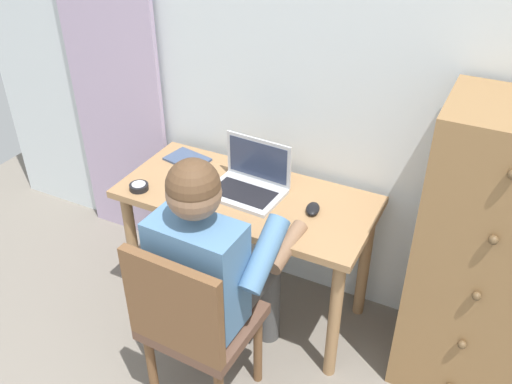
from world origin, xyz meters
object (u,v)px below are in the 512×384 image
(dresser, at_px, (485,259))
(person_seated, at_px, (216,261))
(desk, at_px, (247,214))
(laptop, at_px, (250,181))
(desk_clock, at_px, (139,187))
(notebook_pad, at_px, (187,159))
(chair, at_px, (193,322))
(computer_mouse, at_px, (313,209))

(dresser, distance_m, person_seated, 1.10)
(desk, relative_size, laptop, 3.40)
(person_seated, bearing_deg, desk_clock, 155.71)
(laptop, bearing_deg, notebook_pad, 165.23)
(person_seated, relative_size, laptop, 3.40)
(chair, bearing_deg, laptop, 97.32)
(person_seated, xyz_separation_m, notebook_pad, (-0.51, 0.59, 0.04))
(laptop, bearing_deg, computer_mouse, -4.65)
(dresser, height_order, notebook_pad, dresser)
(computer_mouse, bearing_deg, desk, 167.34)
(dresser, xyz_separation_m, notebook_pad, (-1.48, 0.08, 0.05))
(desk_clock, bearing_deg, person_seated, -24.29)
(desk, distance_m, notebook_pad, 0.46)
(laptop, distance_m, computer_mouse, 0.33)
(desk, bearing_deg, notebook_pad, 161.10)
(chair, xyz_separation_m, computer_mouse, (0.24, 0.64, 0.23))
(notebook_pad, bearing_deg, chair, -46.26)
(desk, distance_m, computer_mouse, 0.35)
(desk, height_order, person_seated, person_seated)
(computer_mouse, distance_m, notebook_pad, 0.76)
(computer_mouse, bearing_deg, chair, -124.70)
(dresser, relative_size, person_seated, 1.11)
(desk, xyz_separation_m, laptop, (0.00, 0.03, 0.16))
(laptop, height_order, desk_clock, laptop)
(dresser, distance_m, computer_mouse, 0.74)
(notebook_pad, bearing_deg, laptop, -4.08)
(chair, height_order, person_seated, person_seated)
(computer_mouse, relative_size, notebook_pad, 0.48)
(person_seated, bearing_deg, chair, -91.86)
(laptop, xyz_separation_m, computer_mouse, (0.33, -0.03, -0.04))
(person_seated, relative_size, computer_mouse, 12.03)
(dresser, height_order, person_seated, dresser)
(dresser, distance_m, notebook_pad, 1.49)
(person_seated, bearing_deg, computer_mouse, 62.28)
(desk, relative_size, desk_clock, 13.37)
(dresser, bearing_deg, desk, -176.50)
(laptop, bearing_deg, dresser, 1.73)
(desk_clock, distance_m, notebook_pad, 0.34)
(dresser, bearing_deg, laptop, -178.27)
(desk_clock, bearing_deg, computer_mouse, 13.93)
(notebook_pad, bearing_deg, desk, -8.21)
(notebook_pad, bearing_deg, dresser, 7.68)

